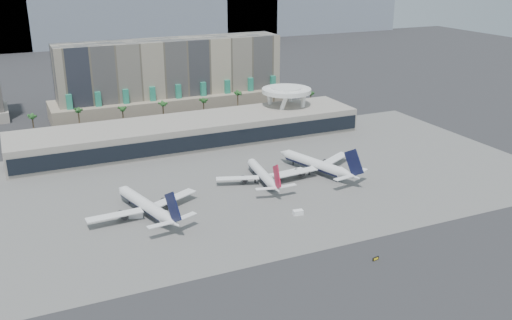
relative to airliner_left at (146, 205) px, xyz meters
name	(u,v)px	position (x,y,z in m)	size (l,w,h in m)	color
ground	(298,239)	(40.55, -37.93, -3.88)	(900.00, 900.00, 0.00)	#232326
apron_pad	(234,181)	(40.55, 17.07, -3.85)	(260.00, 130.00, 0.06)	#5B5B59
mountain_ridge	(107,14)	(68.43, 432.07, 26.01)	(680.00, 60.00, 70.00)	gray
hotel	(172,83)	(50.55, 136.48, 12.92)	(140.00, 30.00, 42.00)	tan
terminal	(191,131)	(40.55, 71.90, 2.63)	(170.00, 32.50, 14.50)	#9E978B
saucer_structure	(286,94)	(95.55, 78.07, 14.57)	(26.00, 26.00, 21.89)	white
palm_row	(183,105)	(47.55, 107.07, 6.61)	(157.80, 2.80, 13.10)	brown
airliner_left	(146,205)	(0.00, 0.00, 0.00)	(42.13, 43.71, 15.40)	white
airliner_centre	(263,174)	(50.76, 11.30, -0.43)	(38.33, 39.64, 13.70)	white
airliner_right	(317,164)	(75.79, 11.07, 0.17)	(43.56, 45.10, 16.06)	white
service_vehicle_a	(136,214)	(-3.88, -0.22, -2.69)	(4.87, 2.38, 2.38)	white
service_vehicle_b	(298,212)	(49.19, -21.78, -2.98)	(3.53, 2.02, 1.82)	white
taxiway_sign	(376,259)	(55.43, -59.84, -3.35)	(2.41, 0.73, 1.09)	black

